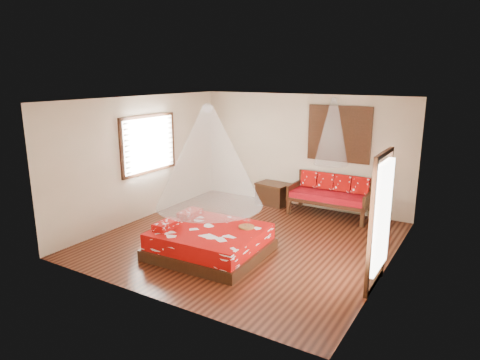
{
  "coord_description": "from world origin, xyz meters",
  "views": [
    {
      "loc": [
        4.11,
        -7.03,
        3.28
      ],
      "look_at": [
        -0.3,
        0.26,
        1.15
      ],
      "focal_mm": 32.0,
      "sensor_mm": 36.0,
      "label": 1
    }
  ],
  "objects": [
    {
      "name": "room",
      "position": [
        0.0,
        0.0,
        1.4
      ],
      "size": [
        5.54,
        5.54,
        2.84
      ],
      "color": "black",
      "rests_on": "ground"
    },
    {
      "name": "window_left",
      "position": [
        -2.71,
        0.2,
        1.7
      ],
      "size": [
        0.1,
        1.74,
        1.34
      ],
      "color": "black",
      "rests_on": "wall_left"
    },
    {
      "name": "wine_tray",
      "position": [
        0.34,
        -0.57,
        0.56
      ],
      "size": [
        0.3,
        0.3,
        0.23
      ],
      "rotation": [
        0.0,
        0.0,
        -0.08
      ],
      "color": "brown",
      "rests_on": "bed"
    },
    {
      "name": "bed",
      "position": [
        -0.22,
        -0.98,
        0.25
      ],
      "size": [
        2.03,
        1.86,
        0.63
      ],
      "rotation": [
        0.0,
        0.0,
        0.04
      ],
      "color": "black",
      "rests_on": "floor"
    },
    {
      "name": "storage_chest",
      "position": [
        -0.62,
        2.45,
        0.28
      ],
      "size": [
        0.89,
        0.7,
        0.56
      ],
      "rotation": [
        0.0,
        0.0,
        -0.15
      ],
      "color": "black",
      "rests_on": "floor"
    },
    {
      "name": "mosquito_net_main",
      "position": [
        -0.2,
        -0.98,
        1.85
      ],
      "size": [
        1.93,
        1.93,
        1.8
      ],
      "primitive_type": "cone",
      "color": "white",
      "rests_on": "ceiling"
    },
    {
      "name": "shutter_panel",
      "position": [
        0.93,
        2.72,
        1.9
      ],
      "size": [
        1.52,
        0.06,
        1.32
      ],
      "color": "black",
      "rests_on": "wall_back"
    },
    {
      "name": "daybed",
      "position": [
        0.93,
        2.39,
        0.52
      ],
      "size": [
        1.89,
        0.84,
        0.97
      ],
      "color": "black",
      "rests_on": "floor"
    },
    {
      "name": "mosquito_net_daybed",
      "position": [
        0.93,
        2.25,
        2.0
      ],
      "size": [
        0.77,
        0.77,
        1.5
      ],
      "primitive_type": "cone",
      "color": "white",
      "rests_on": "ceiling"
    },
    {
      "name": "glazed_door",
      "position": [
        2.72,
        -0.6,
        1.07
      ],
      "size": [
        0.08,
        1.02,
        2.16
      ],
      "color": "black",
      "rests_on": "floor"
    }
  ]
}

